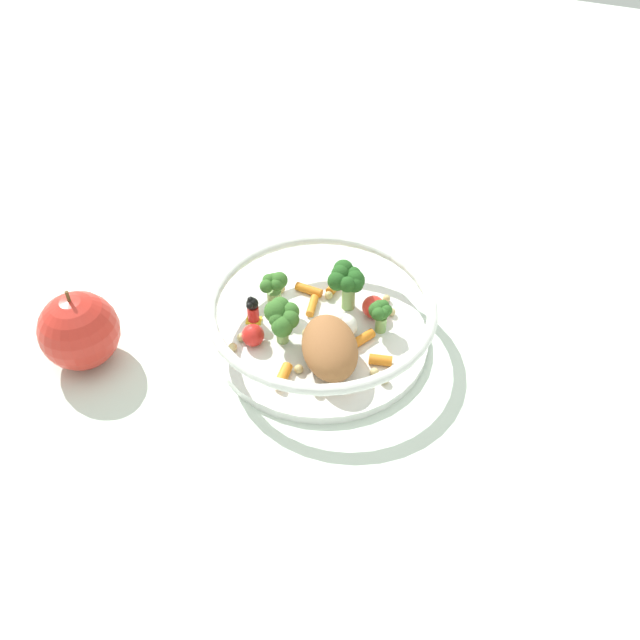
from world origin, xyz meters
TOP-DOWN VIEW (x-y plane):
  - ground_plane at (0.00, 0.00)m, footprint 2.40×2.40m
  - food_container at (-0.00, -0.01)m, footprint 0.24×0.24m
  - loose_apple at (0.22, 0.11)m, footprint 0.08×0.08m

SIDE VIEW (x-z plane):
  - ground_plane at x=0.00m, z-range 0.00..0.00m
  - food_container at x=0.00m, z-range 0.00..0.07m
  - loose_apple at x=0.22m, z-range -0.01..0.09m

